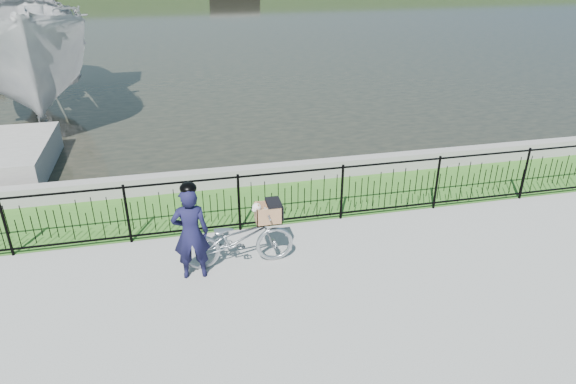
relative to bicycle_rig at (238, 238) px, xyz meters
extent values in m
plane|color=gray|center=(1.17, -0.47, -0.50)|extent=(120.00, 120.00, 0.00)
cube|color=#336620|center=(1.17, 2.13, -0.50)|extent=(60.00, 2.00, 0.01)
plane|color=black|center=(1.17, 32.53, -0.50)|extent=(120.00, 120.00, 0.00)
cube|color=gray|center=(1.17, 3.13, -0.30)|extent=(60.00, 0.30, 0.40)
imported|color=#A1A6AC|center=(-0.01, 0.00, -0.01)|extent=(1.88, 0.65, 0.99)
cube|color=black|center=(0.51, 0.00, 0.26)|extent=(0.38, 0.18, 0.02)
cube|color=#9A6C48|center=(0.51, 0.00, 0.26)|extent=(0.42, 0.31, 0.01)
cube|color=#9A6C48|center=(0.51, 0.15, 0.41)|extent=(0.42, 0.01, 0.31)
cube|color=#9A6C48|center=(0.51, -0.15, 0.41)|extent=(0.42, 0.02, 0.31)
cube|color=#9A6C48|center=(0.71, 0.00, 0.41)|extent=(0.02, 0.31, 0.31)
cube|color=#9A6C48|center=(0.31, 0.00, 0.41)|extent=(0.01, 0.31, 0.31)
cube|color=black|center=(0.60, 0.00, 0.60)|extent=(0.23, 0.33, 0.06)
cube|color=black|center=(0.73, 0.00, 0.44)|extent=(0.02, 0.33, 0.25)
ellipsoid|color=silver|center=(0.49, 0.00, 0.39)|extent=(0.31, 0.22, 0.20)
sphere|color=silver|center=(0.32, -0.02, 0.55)|extent=(0.15, 0.15, 0.15)
sphere|color=silver|center=(0.27, -0.04, 0.52)|extent=(0.07, 0.07, 0.07)
sphere|color=black|center=(0.24, -0.05, 0.51)|extent=(0.02, 0.02, 0.02)
cone|color=#A37844|center=(0.32, 0.04, 0.61)|extent=(0.06, 0.08, 0.08)
cone|color=#A37844|center=(0.34, -0.06, 0.61)|extent=(0.06, 0.08, 0.08)
imported|color=black|center=(-0.77, -0.18, 0.29)|extent=(0.59, 0.40, 1.59)
ellipsoid|color=black|center=(-0.77, -0.18, 1.07)|extent=(0.26, 0.29, 0.18)
imported|color=#B7B7B8|center=(-5.06, 10.13, 1.31)|extent=(5.71, 9.97, 3.63)
camera|label=1|loc=(-0.80, -7.31, 4.45)|focal=32.00mm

